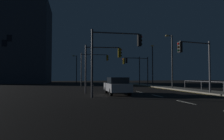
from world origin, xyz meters
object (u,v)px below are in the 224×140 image
traffic_light_far_center (196,55)px  traffic_light_far_left (115,49)px  street_lamp_corner (171,56)px  car (117,85)px  street_lamp_far_end (76,66)px  street_lamp_across_street (153,61)px  traffic_light_mid_right (102,59)px  traffic_light_near_right (133,65)px  building_distant (11,42)px  traffic_light_far_right (93,63)px  traffic_light_near_left (136,65)px

traffic_light_far_center → traffic_light_far_left: bearing=-175.0°
street_lamp_corner → car: bearing=-146.1°
car → street_lamp_far_end: size_ratio=0.68×
car → street_lamp_across_street: (9.48, 12.74, 3.47)m
traffic_light_mid_right → traffic_light_near_right: bearing=60.4°
building_distant → street_lamp_far_end: bearing=-28.5°
traffic_light_far_right → building_distant: (-18.99, 20.48, 6.52)m
car → traffic_light_near_right: (7.42, 16.72, 3.01)m
street_lamp_across_street → street_lamp_corner: bearing=-92.4°
traffic_light_far_center → traffic_light_mid_right: traffic_light_far_center is taller
street_lamp_corner → street_lamp_far_end: bearing=121.1°
traffic_light_far_left → building_distant: (-18.68, 37.87, 6.77)m
street_lamp_corner → building_distant: size_ratio=0.34×
traffic_light_far_center → traffic_light_far_right: (-7.57, 16.69, 0.45)m
car → street_lamp_across_street: bearing=53.3°
traffic_light_near_right → street_lamp_corner: street_lamp_corner is taller
street_lamp_across_street → car: bearing=-126.7°
traffic_light_far_right → traffic_light_near_left: (6.84, -2.71, -0.47)m
traffic_light_mid_right → street_lamp_across_street: (10.57, 10.99, 0.87)m
traffic_light_mid_right → street_lamp_across_street: size_ratio=0.71×
traffic_light_far_center → traffic_light_near_right: size_ratio=0.92×
traffic_light_far_right → traffic_light_near_left: traffic_light_far_right is taller
traffic_light_far_right → street_lamp_across_street: street_lamp_across_street is taller
car → traffic_light_far_left: 3.89m
traffic_light_far_center → street_lamp_corner: 8.19m
traffic_light_far_center → street_lamp_across_street: (2.37, 14.41, 0.69)m
traffic_light_far_left → car: bearing=71.8°
traffic_light_far_left → traffic_light_near_right: 20.77m
traffic_light_near_right → street_lamp_across_street: 4.51m
traffic_light_near_right → traffic_light_mid_right: size_ratio=1.10×
car → building_distant: building_distant is taller
traffic_light_far_left → street_lamp_far_end: street_lamp_far_end is taller
street_lamp_far_end → street_lamp_across_street: bearing=-47.8°
traffic_light_far_center → street_lamp_corner: street_lamp_corner is taller
traffic_light_mid_right → street_lamp_across_street: bearing=46.1°
traffic_light_far_left → building_distant: bearing=116.2°
traffic_light_far_right → traffic_light_near_left: size_ratio=1.18×
traffic_light_far_center → street_lamp_far_end: street_lamp_far_end is taller
street_lamp_corner → traffic_light_far_right: bearing=137.6°
traffic_light_mid_right → street_lamp_far_end: (-2.01, 24.86, 0.58)m
street_lamp_corner → traffic_light_far_left: bearing=-139.4°
traffic_light_mid_right → traffic_light_far_left: bearing=-85.7°
traffic_light_near_right → street_lamp_corner: 10.69m
traffic_light_far_center → street_lamp_across_street: bearing=80.7°
traffic_light_near_left → street_lamp_corner: street_lamp_corner is taller
traffic_light_far_left → street_lamp_far_end: bearing=94.6°
street_lamp_corner → street_lamp_far_end: street_lamp_corner is taller
traffic_light_far_right → traffic_light_near_left: bearing=-21.6°
traffic_light_far_left → traffic_light_mid_right: 4.14m
traffic_light_near_left → traffic_light_far_left: (-7.15, -14.68, 0.22)m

